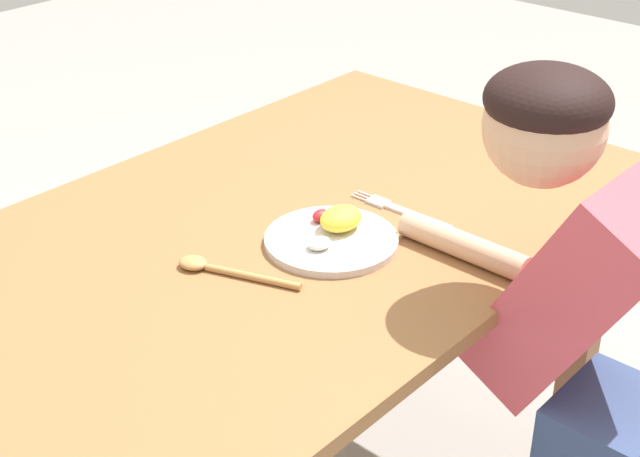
# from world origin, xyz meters

# --- Properties ---
(dining_table) EXTENTS (1.41, 0.85, 0.75)m
(dining_table) POSITION_xyz_m (0.00, 0.00, 0.64)
(dining_table) COLOR brown
(dining_table) RESTS_ON ground_plane
(plate) EXTENTS (0.23, 0.23, 0.05)m
(plate) POSITION_xyz_m (0.01, -0.10, 0.76)
(plate) COLOR silver
(plate) RESTS_ON dining_table
(fork) EXTENTS (0.03, 0.21, 0.01)m
(fork) POSITION_xyz_m (0.18, -0.12, 0.75)
(fork) COLOR silver
(fork) RESTS_ON dining_table
(spoon) EXTENTS (0.10, 0.21, 0.02)m
(spoon) POSITION_xyz_m (-0.18, -0.03, 0.76)
(spoon) COLOR #B68147
(spoon) RESTS_ON dining_table
(person) EXTENTS (0.20, 0.49, 1.10)m
(person) POSITION_xyz_m (0.12, -0.52, 0.60)
(person) COLOR navy
(person) RESTS_ON ground_plane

